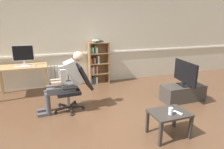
{
  "coord_description": "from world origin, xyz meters",
  "views": [
    {
      "loc": [
        -1.14,
        -2.8,
        1.76
      ],
      "look_at": [
        0.15,
        0.85,
        0.7
      ],
      "focal_mm": 29.69,
      "sensor_mm": 36.0,
      "label": 1
    }
  ],
  "objects_px": {
    "computer_desk": "(22,70)",
    "radiator": "(63,76)",
    "person_seated": "(66,80)",
    "spare_remote": "(178,113)",
    "imac_monitor": "(23,54)",
    "keyboard": "(22,67)",
    "office_chair": "(75,85)",
    "tv_stand": "(183,93)",
    "bookshelf": "(97,63)",
    "tv_screen": "(185,73)",
    "drinking_glass": "(171,111)",
    "computer_mouse": "(34,66)",
    "coffee_table": "(169,116)"
  },
  "relations": [
    {
      "from": "computer_desk",
      "to": "radiator",
      "type": "relative_size",
      "value": 1.49
    },
    {
      "from": "person_seated",
      "to": "spare_remote",
      "type": "distance_m",
      "value": 2.21
    },
    {
      "from": "imac_monitor",
      "to": "keyboard",
      "type": "bearing_deg",
      "value": -97.74
    },
    {
      "from": "office_chair",
      "to": "person_seated",
      "type": "height_order",
      "value": "person_seated"
    },
    {
      "from": "keyboard",
      "to": "tv_stand",
      "type": "distance_m",
      "value": 3.89
    },
    {
      "from": "imac_monitor",
      "to": "office_chair",
      "type": "xyz_separation_m",
      "value": [
        1.06,
        -1.32,
        -0.52
      ]
    },
    {
      "from": "bookshelf",
      "to": "keyboard",
      "type": "bearing_deg",
      "value": -167.72
    },
    {
      "from": "person_seated",
      "to": "tv_screen",
      "type": "bearing_deg",
      "value": 79.45
    },
    {
      "from": "keyboard",
      "to": "spare_remote",
      "type": "xyz_separation_m",
      "value": [
        2.43,
        -2.68,
        -0.34
      ]
    },
    {
      "from": "computer_desk",
      "to": "radiator",
      "type": "bearing_deg",
      "value": 21.15
    },
    {
      "from": "bookshelf",
      "to": "tv_stand",
      "type": "xyz_separation_m",
      "value": [
        1.56,
        -1.93,
        -0.45
      ]
    },
    {
      "from": "bookshelf",
      "to": "tv_stand",
      "type": "height_order",
      "value": "bookshelf"
    },
    {
      "from": "imac_monitor",
      "to": "bookshelf",
      "type": "xyz_separation_m",
      "value": [
        1.95,
        0.21,
        -0.41
      ]
    },
    {
      "from": "spare_remote",
      "to": "drinking_glass",
      "type": "bearing_deg",
      "value": -21.46
    },
    {
      "from": "imac_monitor",
      "to": "keyboard",
      "type": "xyz_separation_m",
      "value": [
        -0.03,
        -0.22,
        -0.28
      ]
    },
    {
      "from": "computer_mouse",
      "to": "computer_desk",
      "type": "bearing_deg",
      "value": 157.5
    },
    {
      "from": "keyboard",
      "to": "tv_screen",
      "type": "xyz_separation_m",
      "value": [
        3.54,
        -1.5,
        -0.09
      ]
    },
    {
      "from": "computer_mouse",
      "to": "person_seated",
      "type": "distance_m",
      "value": 1.3
    },
    {
      "from": "computer_desk",
      "to": "spare_remote",
      "type": "xyz_separation_m",
      "value": [
        2.46,
        -2.82,
        -0.22
      ]
    },
    {
      "from": "office_chair",
      "to": "radiator",
      "type": "bearing_deg",
      "value": -178.36
    },
    {
      "from": "computer_mouse",
      "to": "office_chair",
      "type": "xyz_separation_m",
      "value": [
        0.83,
        -1.12,
        -0.25
      ]
    },
    {
      "from": "computer_mouse",
      "to": "office_chair",
      "type": "height_order",
      "value": "office_chair"
    },
    {
      "from": "imac_monitor",
      "to": "tv_screen",
      "type": "distance_m",
      "value": 3.92
    },
    {
      "from": "person_seated",
      "to": "spare_remote",
      "type": "xyz_separation_m",
      "value": [
        1.53,
        -1.57,
        -0.23
      ]
    },
    {
      "from": "person_seated",
      "to": "tv_screen",
      "type": "xyz_separation_m",
      "value": [
        2.64,
        -0.39,
        0.02
      ]
    },
    {
      "from": "radiator",
      "to": "office_chair",
      "type": "bearing_deg",
      "value": -86.11
    },
    {
      "from": "bookshelf",
      "to": "tv_screen",
      "type": "distance_m",
      "value": 2.48
    },
    {
      "from": "tv_stand",
      "to": "tv_screen",
      "type": "distance_m",
      "value": 0.48
    },
    {
      "from": "computer_mouse",
      "to": "tv_stand",
      "type": "xyz_separation_m",
      "value": [
        3.28,
        -1.52,
        -0.59
      ]
    },
    {
      "from": "radiator",
      "to": "drinking_glass",
      "type": "relative_size",
      "value": 7.3
    },
    {
      "from": "keyboard",
      "to": "tv_stand",
      "type": "height_order",
      "value": "keyboard"
    },
    {
      "from": "imac_monitor",
      "to": "person_seated",
      "type": "relative_size",
      "value": 0.41
    },
    {
      "from": "computer_desk",
      "to": "tv_stand",
      "type": "relative_size",
      "value": 1.17
    },
    {
      "from": "radiator",
      "to": "tv_screen",
      "type": "xyz_separation_m",
      "value": [
        2.56,
        -2.03,
        0.36
      ]
    },
    {
      "from": "bookshelf",
      "to": "office_chair",
      "type": "bearing_deg",
      "value": -120.14
    },
    {
      "from": "office_chair",
      "to": "tv_stand",
      "type": "height_order",
      "value": "office_chair"
    },
    {
      "from": "radiator",
      "to": "person_seated",
      "type": "xyz_separation_m",
      "value": [
        -0.08,
        -1.64,
        0.34
      ]
    },
    {
      "from": "computer_mouse",
      "to": "tv_stand",
      "type": "distance_m",
      "value": 3.66
    },
    {
      "from": "computer_desk",
      "to": "computer_mouse",
      "type": "relative_size",
      "value": 11.87
    },
    {
      "from": "tv_screen",
      "to": "coffee_table",
      "type": "relative_size",
      "value": 1.44
    },
    {
      "from": "bookshelf",
      "to": "office_chair",
      "type": "height_order",
      "value": "bookshelf"
    },
    {
      "from": "coffee_table",
      "to": "spare_remote",
      "type": "distance_m",
      "value": 0.15
    },
    {
      "from": "radiator",
      "to": "office_chair",
      "type": "height_order",
      "value": "office_chair"
    },
    {
      "from": "tv_screen",
      "to": "coffee_table",
      "type": "xyz_separation_m",
      "value": [
        -1.21,
        -1.11,
        -0.32
      ]
    },
    {
      "from": "computer_desk",
      "to": "radiator",
      "type": "height_order",
      "value": "computer_desk"
    },
    {
      "from": "spare_remote",
      "to": "computer_desk",
      "type": "bearing_deg",
      "value": -67.93
    },
    {
      "from": "person_seated",
      "to": "drinking_glass",
      "type": "relative_size",
      "value": 11.23
    },
    {
      "from": "computer_desk",
      "to": "person_seated",
      "type": "xyz_separation_m",
      "value": [
        0.93,
        -1.25,
        0.01
      ]
    },
    {
      "from": "radiator",
      "to": "coffee_table",
      "type": "relative_size",
      "value": 1.32
    },
    {
      "from": "computer_desk",
      "to": "keyboard",
      "type": "relative_size",
      "value": 3.12
    }
  ]
}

